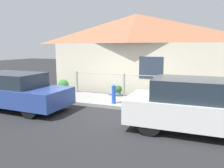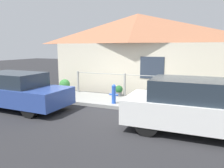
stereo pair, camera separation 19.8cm
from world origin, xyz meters
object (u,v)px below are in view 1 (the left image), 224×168
car_right (197,106)px  potted_plant_by_fence (63,85)px  fire_hydrant (114,94)px  car_left (15,91)px  potted_plant_corner (198,96)px  potted_plant_near_hydrant (118,90)px

car_right → potted_plant_by_fence: (-6.19, 2.91, -0.27)m
car_right → fire_hydrant: size_ratio=5.13×
car_left → potted_plant_corner: 6.91m
potted_plant_by_fence → car_right: bearing=-25.2°
potted_plant_corner → car_right: bearing=-90.6°
fire_hydrant → potted_plant_by_fence: (-3.18, 1.33, -0.07)m
car_right → potted_plant_near_hydrant: bearing=138.3°
car_right → potted_plant_corner: (0.03, 2.65, -0.29)m
fire_hydrant → potted_plant_by_fence: 3.45m
potted_plant_near_hydrant → potted_plant_corner: (3.33, -0.24, 0.05)m
car_right → potted_plant_by_fence: 6.85m
potted_plant_corner → potted_plant_near_hydrant: bearing=175.8°
potted_plant_by_fence → potted_plant_corner: size_ratio=1.07×
car_left → fire_hydrant: (3.33, 1.58, -0.16)m
car_right → fire_hydrant: bearing=151.9°
fire_hydrant → potted_plant_by_fence: bearing=157.4°
fire_hydrant → potted_plant_by_fence: fire_hydrant is taller
car_right → potted_plant_near_hydrant: (-3.30, 2.90, -0.34)m
potted_plant_corner → fire_hydrant: bearing=-160.6°
potted_plant_by_fence → fire_hydrant: bearing=-22.6°
fire_hydrant → potted_plant_near_hydrant: fire_hydrant is taller
car_left → potted_plant_near_hydrant: bearing=45.0°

